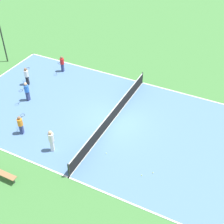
{
  "coord_description": "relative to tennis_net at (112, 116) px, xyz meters",
  "views": [
    {
      "loc": [
        -15.34,
        -7.7,
        14.49
      ],
      "look_at": [
        0.0,
        0.0,
        0.9
      ],
      "focal_mm": 50.0,
      "sensor_mm": 36.0,
      "label": 1
    }
  ],
  "objects": [
    {
      "name": "tennis_ball_right_alley",
      "position": [
        -3.68,
        -3.81,
        -0.5
      ],
      "size": [
        0.07,
        0.07,
        0.07
      ],
      "primitive_type": "sphere",
      "color": "#CCE033",
      "rests_on": "court_surface"
    },
    {
      "name": "player_coach_red",
      "position": [
        4.3,
        7.08,
        0.31
      ],
      "size": [
        0.99,
        0.56,
        1.48
      ],
      "rotation": [
        0.0,
        0.0,
        3.4
      ],
      "color": "navy",
      "rests_on": "court_surface"
    },
    {
      "name": "tennis_ball_far_baseline",
      "position": [
        -3.01,
        -1.1,
        -0.5
      ],
      "size": [
        0.07,
        0.07,
        0.07
      ],
      "primitive_type": "sphere",
      "color": "#CCE033",
      "rests_on": "court_surface"
    },
    {
      "name": "fence_post_back_right",
      "position": [
        3.5,
        12.78,
        2.04
      ],
      "size": [
        0.12,
        0.12,
        5.2
      ],
      "color": "black",
      "rests_on": "ground_plane"
    },
    {
      "name": "player_near_blue",
      "position": [
        -0.6,
        7.04,
        0.39
      ],
      "size": [
        0.94,
        0.37,
        1.61
      ],
      "rotation": [
        0.0,
        0.0,
        3.1
      ],
      "color": "navy",
      "rests_on": "court_surface"
    },
    {
      "name": "tennis_net",
      "position": [
        0.0,
        0.0,
        0.0
      ],
      "size": [
        11.37,
        0.1,
        1.05
      ],
      "color": "black",
      "rests_on": "court_surface"
    },
    {
      "name": "bench",
      "position": [
        -7.48,
        3.39,
        -0.16
      ],
      "size": [
        0.36,
        1.86,
        0.45
      ],
      "rotation": [
        0.0,
        0.0,
        1.57
      ],
      "color": "olive",
      "rests_on": "ground_plane"
    },
    {
      "name": "player_near_white",
      "position": [
        -4.28,
        2.14,
        0.41
      ],
      "size": [
        0.47,
        0.47,
        1.65
      ],
      "rotation": [
        0.0,
        0.0,
        0.42
      ],
      "color": "white",
      "rests_on": "court_surface"
    },
    {
      "name": "court_surface",
      "position": [
        0.0,
        0.0,
        -0.54
      ],
      "size": [
        11.57,
        23.16,
        0.02
      ],
      "color": "#4C729E",
      "rests_on": "ground_plane"
    },
    {
      "name": "player_center_orange",
      "position": [
        -3.86,
        4.97,
        0.29
      ],
      "size": [
        0.99,
        0.63,
        1.46
      ],
      "rotation": [
        0.0,
        0.0,
        0.34
      ],
      "color": "navy",
      "rests_on": "court_surface"
    },
    {
      "name": "player_far_white",
      "position": [
        1.2,
        8.5,
        0.36
      ],
      "size": [
        0.99,
        0.67,
        1.57
      ],
      "rotation": [
        0.0,
        0.0,
        0.41
      ],
      "color": "black",
      "rests_on": "court_surface"
    },
    {
      "name": "ground_plane",
      "position": [
        0.0,
        0.0,
        -0.56
      ],
      "size": [
        80.0,
        80.0,
        0.0
      ],
      "primitive_type": "plane",
      "color": "#3D7538"
    },
    {
      "name": "tennis_ball_left_sideline",
      "position": [
        -3.19,
        -4.35,
        -0.5
      ],
      "size": [
        0.07,
        0.07,
        0.07
      ],
      "primitive_type": "sphere",
      "color": "#CCE033",
      "rests_on": "court_surface"
    }
  ]
}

